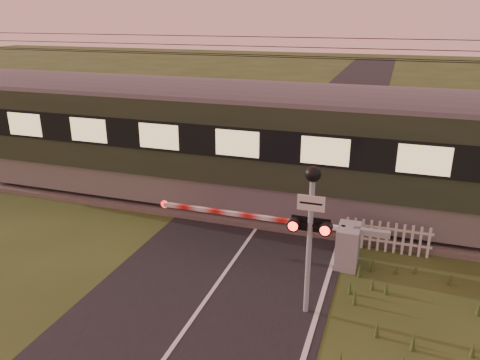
% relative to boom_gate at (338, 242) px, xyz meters
% --- Properties ---
extents(ground, '(160.00, 160.00, 0.00)m').
position_rel_boom_gate_xyz_m(ground, '(-2.85, -3.40, -0.68)').
color(ground, '#2D3D17').
rests_on(ground, ground).
extents(road, '(6.00, 140.00, 0.03)m').
position_rel_boom_gate_xyz_m(road, '(-2.83, -3.63, -0.67)').
color(road, black).
rests_on(road, ground).
extents(track_bed, '(140.00, 3.40, 0.39)m').
position_rel_boom_gate_xyz_m(track_bed, '(-2.85, 3.10, -0.62)').
color(track_bed, '#47423D').
rests_on(track_bed, ground).
extents(overhead_wires, '(120.00, 0.62, 0.62)m').
position_rel_boom_gate_xyz_m(overhead_wires, '(-2.85, 3.10, 5.04)').
color(overhead_wires, black).
rests_on(overhead_wires, ground).
extents(boom_gate, '(6.97, 0.94, 1.25)m').
position_rel_boom_gate_xyz_m(boom_gate, '(0.00, 0.00, 0.00)').
color(boom_gate, gray).
rests_on(boom_gate, ground).
extents(crossing_signal, '(0.94, 0.37, 3.70)m').
position_rel_boom_gate_xyz_m(crossing_signal, '(-0.38, -2.57, 1.87)').
color(crossing_signal, gray).
rests_on(crossing_signal, ground).
extents(picket_fence, '(2.60, 0.08, 0.97)m').
position_rel_boom_gate_xyz_m(picket_fence, '(1.32, 1.20, -0.19)').
color(picket_fence, silver).
rests_on(picket_fence, ground).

